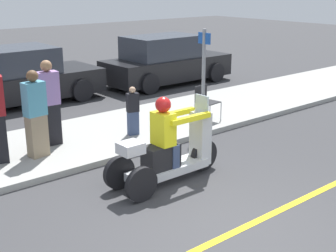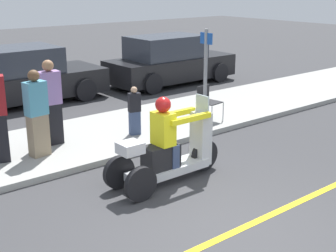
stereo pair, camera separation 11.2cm
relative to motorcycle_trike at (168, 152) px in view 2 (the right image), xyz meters
name	(u,v)px [view 2 (the right image)]	position (x,y,z in m)	size (l,w,h in m)	color
ground_plane	(232,233)	(-0.40, -1.88, -0.55)	(60.00, 60.00, 0.00)	#38383A
lane_stripe	(251,224)	(-0.01, -1.88, -0.54)	(24.00, 0.12, 0.01)	gold
sidewalk_strip	(72,142)	(-0.40, 2.72, -0.49)	(28.00, 2.80, 0.12)	#9E9E99
motorcycle_trike	(168,152)	(0.00, 0.00, 0.00)	(2.20, 0.71, 1.51)	black
spectator_with_child	(37,115)	(-1.29, 2.27, 0.37)	(0.42, 0.28, 1.64)	gray
spectator_mid_group	(134,112)	(0.84, 2.19, 0.08)	(0.28, 0.21, 1.05)	#38476B
spectator_by_tree	(51,104)	(-0.79, 2.74, 0.40)	(0.42, 0.27, 1.71)	black
folding_chair_set_back	(207,99)	(2.80, 2.01, 0.08)	(0.52, 0.52, 0.82)	#A5A8AD
parked_car_lot_far	(16,78)	(0.09, 6.81, 0.19)	(4.73, 2.08, 1.56)	black
parked_car_lot_left	(169,61)	(5.08, 6.23, 0.20)	(4.38, 1.94, 1.60)	black
street_sign	(205,76)	(2.31, 1.57, 0.77)	(0.08, 0.36, 2.20)	gray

